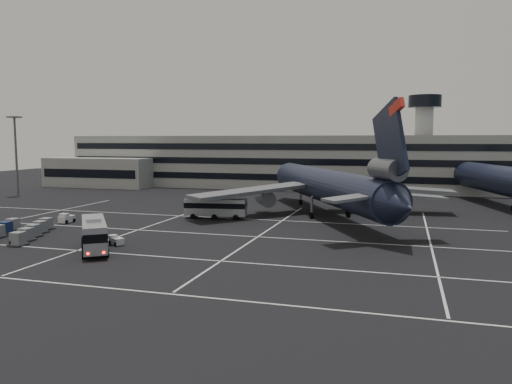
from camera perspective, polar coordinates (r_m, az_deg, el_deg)
ground at (r=67.82m, az=-10.59°, el=-5.13°), size 260.00×260.00×0.00m
lane_markings at (r=68.03m, az=-9.60°, el=-5.07°), size 90.00×55.62×0.01m
terminal at (r=134.65m, az=2.17°, el=3.42°), size 125.00×26.00×24.00m
hills at (r=230.83m, az=13.37°, el=-0.39°), size 352.00×180.00×44.00m
lightpole_left at (r=127.22m, az=-25.78°, el=4.89°), size 2.40×2.40×18.28m
trijet_main at (r=84.71m, az=8.17°, el=0.71°), size 42.52×53.27×18.08m
bus_near at (r=61.53m, az=-18.03°, el=-4.42°), size 8.68×10.56×3.95m
bus_far at (r=82.44m, az=-4.63°, el=-1.69°), size 10.45×3.81×3.60m
tug_a at (r=83.38m, az=-20.86°, el=-2.86°), size 1.54×2.50×1.57m
tug_b at (r=64.21m, az=-15.61°, el=-5.36°), size 2.33×2.07×1.29m
uld_cluster at (r=73.91m, az=-25.82°, el=-4.06°), size 10.89×14.51×1.70m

